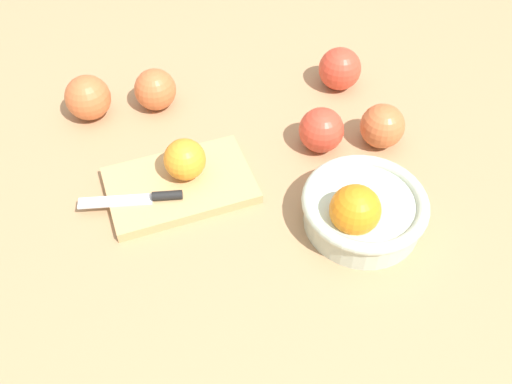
{
  "coord_description": "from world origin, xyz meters",
  "views": [
    {
      "loc": [
        0.2,
        0.6,
        0.67
      ],
      "look_at": [
        0.03,
        0.08,
        0.04
      ],
      "focal_mm": 40.07,
      "sensor_mm": 36.0,
      "label": 1
    }
  ],
  "objects_px": {
    "cutting_board": "(181,187)",
    "knife": "(145,198)",
    "apple_mid_left": "(382,125)",
    "apple_front_right": "(155,90)",
    "apple_mid_left_2": "(321,130)",
    "orange_on_board": "(185,159)",
    "apple_front_right_2": "(88,98)",
    "apple_front_left": "(340,69)",
    "bowl": "(362,209)"
  },
  "relations": [
    {
      "from": "cutting_board",
      "to": "apple_mid_left",
      "type": "distance_m",
      "value": 0.34
    },
    {
      "from": "cutting_board",
      "to": "apple_front_left",
      "type": "height_order",
      "value": "apple_front_left"
    },
    {
      "from": "knife",
      "to": "apple_front_right",
      "type": "height_order",
      "value": "apple_front_right"
    },
    {
      "from": "apple_mid_left",
      "to": "apple_front_right_2",
      "type": "xyz_separation_m",
      "value": [
        0.45,
        -0.21,
        0.0
      ]
    },
    {
      "from": "apple_mid_left",
      "to": "apple_front_left",
      "type": "bearing_deg",
      "value": -87.65
    },
    {
      "from": "orange_on_board",
      "to": "apple_mid_left_2",
      "type": "bearing_deg",
      "value": -177.69
    },
    {
      "from": "knife",
      "to": "apple_front_right",
      "type": "distance_m",
      "value": 0.24
    },
    {
      "from": "cutting_board",
      "to": "apple_front_left",
      "type": "relative_size",
      "value": 2.89
    },
    {
      "from": "orange_on_board",
      "to": "apple_mid_left",
      "type": "xyz_separation_m",
      "value": [
        -0.33,
        0.01,
        -0.01
      ]
    },
    {
      "from": "cutting_board",
      "to": "knife",
      "type": "relative_size",
      "value": 1.43
    },
    {
      "from": "apple_mid_left",
      "to": "apple_front_left",
      "type": "distance_m",
      "value": 0.16
    },
    {
      "from": "bowl",
      "to": "apple_mid_left_2",
      "type": "relative_size",
      "value": 2.47
    },
    {
      "from": "knife",
      "to": "apple_front_left",
      "type": "relative_size",
      "value": 2.02
    },
    {
      "from": "bowl",
      "to": "apple_front_right",
      "type": "xyz_separation_m",
      "value": [
        0.23,
        -0.36,
        0.0
      ]
    },
    {
      "from": "cutting_board",
      "to": "apple_mid_left",
      "type": "height_order",
      "value": "apple_mid_left"
    },
    {
      "from": "knife",
      "to": "apple_mid_left",
      "type": "distance_m",
      "value": 0.4
    },
    {
      "from": "apple_front_right_2",
      "to": "apple_front_left",
      "type": "relative_size",
      "value": 1.01
    },
    {
      "from": "apple_front_right",
      "to": "apple_mid_left_2",
      "type": "bearing_deg",
      "value": 141.88
    },
    {
      "from": "knife",
      "to": "apple_front_left",
      "type": "height_order",
      "value": "apple_front_left"
    },
    {
      "from": "bowl",
      "to": "apple_mid_left_2",
      "type": "bearing_deg",
      "value": -92.1
    },
    {
      "from": "knife",
      "to": "apple_front_right_2",
      "type": "xyz_separation_m",
      "value": [
        0.05,
        -0.24,
        0.02
      ]
    },
    {
      "from": "cutting_board",
      "to": "apple_front_right",
      "type": "bearing_deg",
      "value": -91.55
    },
    {
      "from": "orange_on_board",
      "to": "apple_front_right",
      "type": "height_order",
      "value": "orange_on_board"
    },
    {
      "from": "cutting_board",
      "to": "apple_front_left",
      "type": "xyz_separation_m",
      "value": [
        -0.33,
        -0.16,
        0.03
      ]
    },
    {
      "from": "orange_on_board",
      "to": "apple_front_left",
      "type": "relative_size",
      "value": 0.84
    },
    {
      "from": "bowl",
      "to": "apple_front_left",
      "type": "relative_size",
      "value": 2.38
    },
    {
      "from": "knife",
      "to": "apple_mid_left",
      "type": "xyz_separation_m",
      "value": [
        -0.4,
        -0.02,
        0.01
      ]
    },
    {
      "from": "bowl",
      "to": "apple_front_right",
      "type": "distance_m",
      "value": 0.42
    },
    {
      "from": "cutting_board",
      "to": "knife",
      "type": "xyz_separation_m",
      "value": [
        0.06,
        0.02,
        0.01
      ]
    },
    {
      "from": "apple_front_right",
      "to": "apple_mid_left_2",
      "type": "relative_size",
      "value": 0.99
    },
    {
      "from": "apple_mid_left",
      "to": "apple_mid_left_2",
      "type": "relative_size",
      "value": 0.99
    },
    {
      "from": "apple_mid_left_2",
      "to": "knife",
      "type": "bearing_deg",
      "value": 8.02
    },
    {
      "from": "apple_mid_left_2",
      "to": "cutting_board",
      "type": "bearing_deg",
      "value": 5.94
    },
    {
      "from": "knife",
      "to": "apple_front_right",
      "type": "xyz_separation_m",
      "value": [
        -0.06,
        -0.23,
        0.01
      ]
    },
    {
      "from": "apple_front_right_2",
      "to": "apple_mid_left_2",
      "type": "xyz_separation_m",
      "value": [
        -0.35,
        0.2,
        -0.0
      ]
    },
    {
      "from": "apple_front_right",
      "to": "apple_front_right_2",
      "type": "height_order",
      "value": "apple_front_right_2"
    },
    {
      "from": "knife",
      "to": "apple_mid_left",
      "type": "relative_size",
      "value": 2.11
    },
    {
      "from": "knife",
      "to": "apple_mid_left_2",
      "type": "bearing_deg",
      "value": -171.98
    },
    {
      "from": "apple_mid_left",
      "to": "apple_front_left",
      "type": "relative_size",
      "value": 0.96
    },
    {
      "from": "orange_on_board",
      "to": "cutting_board",
      "type": "bearing_deg",
      "value": 48.6
    },
    {
      "from": "cutting_board",
      "to": "knife",
      "type": "bearing_deg",
      "value": 16.58
    },
    {
      "from": "cutting_board",
      "to": "apple_mid_left",
      "type": "bearing_deg",
      "value": -178.89
    },
    {
      "from": "orange_on_board",
      "to": "knife",
      "type": "height_order",
      "value": "orange_on_board"
    },
    {
      "from": "apple_front_right_2",
      "to": "apple_front_left",
      "type": "bearing_deg",
      "value": 172.62
    },
    {
      "from": "orange_on_board",
      "to": "knife",
      "type": "distance_m",
      "value": 0.08
    },
    {
      "from": "orange_on_board",
      "to": "apple_mid_left",
      "type": "relative_size",
      "value": 0.88
    },
    {
      "from": "cutting_board",
      "to": "knife",
      "type": "distance_m",
      "value": 0.06
    },
    {
      "from": "apple_front_right_2",
      "to": "apple_front_left",
      "type": "xyz_separation_m",
      "value": [
        -0.44,
        0.06,
        -0.0
      ]
    },
    {
      "from": "orange_on_board",
      "to": "bowl",
      "type": "bearing_deg",
      "value": 143.84
    },
    {
      "from": "apple_mid_left_2",
      "to": "apple_mid_left",
      "type": "bearing_deg",
      "value": 169.33
    }
  ]
}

